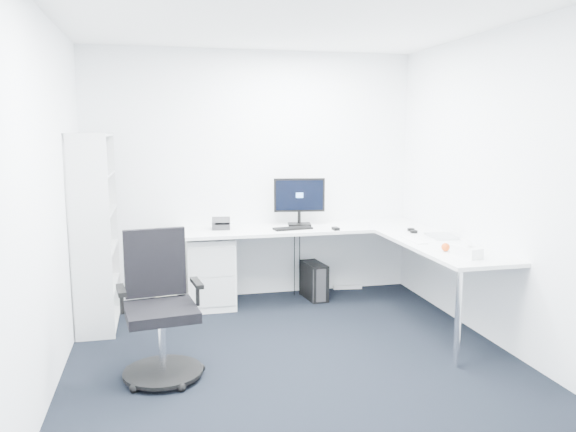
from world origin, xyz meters
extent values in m
plane|color=black|center=(0.00, 0.00, 0.00)|extent=(4.20, 4.20, 0.00)
plane|color=white|center=(0.00, 0.00, 2.70)|extent=(4.20, 4.20, 0.00)
cube|color=white|center=(0.00, 2.10, 1.35)|extent=(3.60, 0.02, 2.70)
cube|color=white|center=(0.00, -2.10, 1.35)|extent=(3.60, 0.02, 2.70)
cube|color=white|center=(-1.80, 0.00, 1.35)|extent=(0.02, 4.20, 2.70)
cube|color=white|center=(1.80, 0.00, 1.35)|extent=(0.02, 4.20, 2.70)
cube|color=silver|center=(-0.53, 1.80, 0.37)|extent=(0.49, 0.61, 0.75)
cube|color=black|center=(0.61, 1.77, 0.20)|extent=(0.23, 0.43, 0.40)
cube|color=beige|center=(-0.99, 1.74, 0.21)|extent=(0.21, 0.45, 0.42)
cube|color=white|center=(1.10, 2.04, 0.02)|extent=(0.34, 0.10, 0.04)
cube|color=black|center=(0.33, 1.62, 0.83)|extent=(0.42, 0.20, 0.02)
cube|color=black|center=(0.76, 1.47, 0.83)|extent=(0.06, 0.10, 0.03)
cube|color=white|center=(1.30, 0.77, 0.82)|extent=(0.11, 0.37, 0.01)
sphere|color=#D94B13|center=(1.37, 0.28, 0.85)|extent=(0.07, 0.07, 0.07)
cube|color=white|center=(1.43, 0.05, 0.86)|extent=(0.18, 0.27, 0.09)
camera|label=1|loc=(-1.03, -4.02, 1.86)|focal=35.00mm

